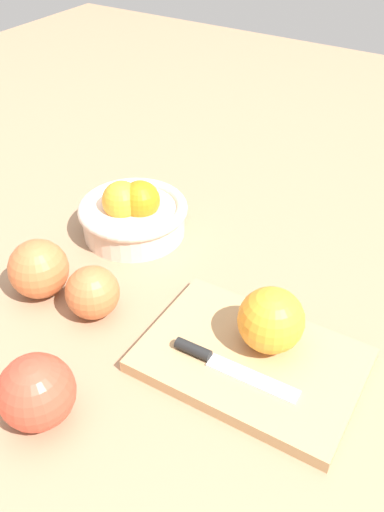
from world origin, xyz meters
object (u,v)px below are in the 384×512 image
at_px(orange_on_board, 271,320).
at_px(cutting_board, 251,360).
at_px(bowl, 133,213).
at_px(apple_front_left, 37,392).
at_px(apple_front_left_2, 93,292).
at_px(apple_front_left_3, 39,269).
at_px(knife, 218,361).

bearing_deg(orange_on_board, cutting_board, -107.73).
bearing_deg(orange_on_board, bowl, 157.82).
relative_size(bowl, apple_front_left, 2.04).
height_order(bowl, apple_front_left, bowl).
height_order(bowl, apple_front_left_2, bowl).
relative_size(cutting_board, orange_on_board, 3.22).
height_order(apple_front_left_2, apple_front_left_3, apple_front_left_3).
height_order(bowl, cutting_board, bowl).
relative_size(knife, apple_front_left, 1.86).
relative_size(bowl, orange_on_board, 2.14).
height_order(orange_on_board, knife, orange_on_board).
relative_size(orange_on_board, apple_front_left_2, 1.12).
xyz_separation_m(knife, apple_front_left_3, (-0.28, -0.00, 0.02)).
bearing_deg(apple_front_left_2, cutting_board, 7.46).
bearing_deg(apple_front_left_2, apple_front_left, -69.98).
bearing_deg(cutting_board, apple_front_left_3, -173.53).
height_order(cutting_board, apple_front_left_3, apple_front_left_3).
bearing_deg(cutting_board, bowl, 152.64).
bearing_deg(orange_on_board, apple_front_left_3, -168.81).
bearing_deg(apple_front_left_3, apple_front_left, -46.03).
bearing_deg(bowl, apple_front_left_3, -97.01).
xyz_separation_m(apple_front_left_2, apple_front_left_3, (-0.09, -0.01, 0.01)).
distance_m(bowl, apple_front_left_3, 0.18).
bearing_deg(orange_on_board, apple_front_left, -128.32).
relative_size(apple_front_left, apple_front_left_2, 1.17).
relative_size(orange_on_board, apple_front_left, 0.95).
xyz_separation_m(orange_on_board, apple_front_left_3, (-0.31, -0.06, -0.02)).
bearing_deg(apple_front_left_3, apple_front_left_2, 4.01).
bearing_deg(knife, apple_front_left_2, 178.74).
xyz_separation_m(knife, apple_front_left, (-0.13, -0.15, 0.02)).
bearing_deg(apple_front_left, apple_front_left_2, 110.02).
relative_size(orange_on_board, apple_front_left_3, 0.97).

